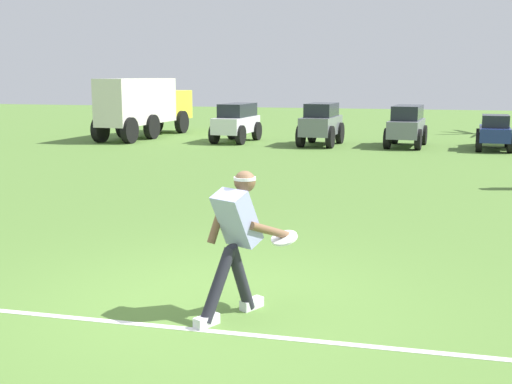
{
  "coord_description": "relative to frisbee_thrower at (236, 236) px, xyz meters",
  "views": [
    {
      "loc": [
        2.08,
        -5.95,
        2.31
      ],
      "look_at": [
        0.09,
        1.52,
        0.9
      ],
      "focal_mm": 45.0,
      "sensor_mm": 36.0,
      "label": 1
    }
  ],
  "objects": [
    {
      "name": "frisbee_thrower",
      "position": [
        0.0,
        0.0,
        0.0
      ],
      "size": [
        0.76,
        0.94,
        1.41
      ],
      "color": "#23232D",
      "rests_on": "ground_plane"
    },
    {
      "name": "frisbee_in_flight",
      "position": [
        0.4,
        0.33,
        -0.08
      ],
      "size": [
        0.36,
        0.35,
        0.12
      ],
      "color": "white"
    },
    {
      "name": "ground_plane",
      "position": [
        -0.37,
        0.23,
        -0.79
      ],
      "size": [
        80.0,
        80.0,
        0.0
      ],
      "primitive_type": "plane",
      "color": "#547B34"
    },
    {
      "name": "parked_car_slot_c",
      "position": [
        1.08,
        15.9,
        -0.07
      ],
      "size": [
        1.35,
        2.48,
        1.34
      ],
      "color": "slate",
      "rests_on": "ground_plane"
    },
    {
      "name": "parked_car_slot_a",
      "position": [
        -4.75,
        15.94,
        -0.07
      ],
      "size": [
        1.31,
        2.47,
        1.34
      ],
      "color": "silver",
      "rests_on": "ground_plane"
    },
    {
      "name": "box_truck",
      "position": [
        -8.6,
        16.72,
        0.44
      ],
      "size": [
        1.69,
        5.96,
        2.2
      ],
      "color": "yellow",
      "rests_on": "ground_plane"
    },
    {
      "name": "parked_car_slot_d",
      "position": [
        3.79,
        15.65,
        -0.23
      ],
      "size": [
        1.22,
        2.25,
        1.1
      ],
      "color": "navy",
      "rests_on": "ground_plane"
    },
    {
      "name": "field_line_paint",
      "position": [
        -0.37,
        -0.48,
        -0.79
      ],
      "size": [
        18.98,
        0.5,
        0.01
      ],
      "primitive_type": "cube",
      "rotation": [
        0.0,
        0.0,
        0.02
      ],
      "color": "white",
      "rests_on": "ground_plane"
    },
    {
      "name": "parked_car_slot_b",
      "position": [
        -1.7,
        15.59,
        -0.05
      ],
      "size": [
        1.31,
        2.41,
        1.4
      ],
      "color": "slate",
      "rests_on": "ground_plane"
    }
  ]
}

